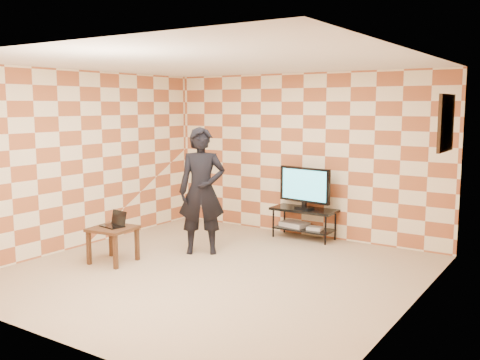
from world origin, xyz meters
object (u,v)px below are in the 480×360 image
object	(u,v)px
side_table	(113,233)
tv_stand	(304,216)
person	(202,191)
tv	(305,186)

from	to	relation	value
side_table	tv_stand	bearing A→B (deg)	58.99
tv_stand	side_table	world-z (taller)	same
side_table	person	world-z (taller)	person
tv	person	size ratio (longest dim) A/B	0.50
tv_stand	tv	xyz separation A→B (m)	(0.00, -0.00, 0.51)
tv	side_table	distance (m)	3.15
tv_stand	side_table	bearing A→B (deg)	-121.01
tv	side_table	bearing A→B (deg)	-121.04
tv_stand	person	xyz separation A→B (m)	(-0.87, -1.60, 0.56)
side_table	person	size ratio (longest dim) A/B	0.33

